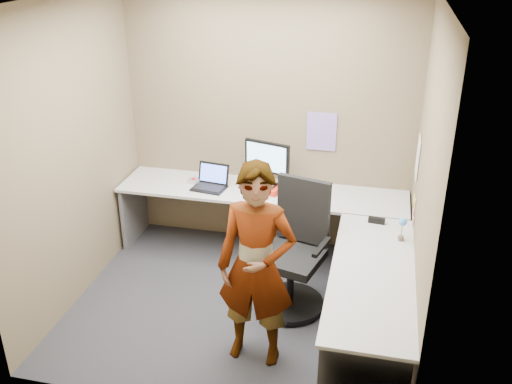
% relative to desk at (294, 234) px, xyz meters
% --- Properties ---
extents(ground, '(3.00, 3.00, 0.00)m').
position_rel_desk_xyz_m(ground, '(-0.44, -0.39, -0.59)').
color(ground, '#242429').
rests_on(ground, ground).
extents(wall_back, '(3.00, 0.00, 3.00)m').
position_rel_desk_xyz_m(wall_back, '(-0.44, 0.91, 0.76)').
color(wall_back, brown).
rests_on(wall_back, ground).
extents(wall_right, '(0.00, 2.70, 2.70)m').
position_rel_desk_xyz_m(wall_right, '(1.06, -0.39, 0.76)').
color(wall_right, brown).
rests_on(wall_right, ground).
extents(wall_left, '(0.00, 2.70, 2.70)m').
position_rel_desk_xyz_m(wall_left, '(-1.94, -0.39, 0.76)').
color(wall_left, brown).
rests_on(wall_left, ground).
extents(desk, '(2.98, 2.58, 0.73)m').
position_rel_desk_xyz_m(desk, '(0.00, 0.00, 0.00)').
color(desk, '#B1B1B1').
rests_on(desk, ground).
extents(paper_ream, '(0.35, 0.30, 0.06)m').
position_rel_desk_xyz_m(paper_ream, '(-0.39, 0.59, 0.17)').
color(paper_ream, red).
rests_on(paper_ream, desk).
extents(monitor, '(0.48, 0.20, 0.46)m').
position_rel_desk_xyz_m(monitor, '(-0.39, 0.61, 0.47)').
color(monitor, black).
rests_on(monitor, paper_ream).
extents(laptop, '(0.37, 0.32, 0.24)m').
position_rel_desk_xyz_m(laptop, '(-0.96, 0.55, 0.20)').
color(laptop, black).
rests_on(laptop, desk).
extents(trackball_mouse, '(0.12, 0.08, 0.07)m').
position_rel_desk_xyz_m(trackball_mouse, '(-1.17, 0.61, 0.17)').
color(trackball_mouse, '#B7B7BC').
rests_on(trackball_mouse, desk).
extents(origami, '(0.10, 0.10, 0.06)m').
position_rel_desk_xyz_m(origami, '(-0.34, 0.36, 0.17)').
color(origami, white).
rests_on(origami, desk).
extents(stapler, '(0.15, 0.06, 0.05)m').
position_rel_desk_xyz_m(stapler, '(0.74, 0.13, 0.17)').
color(stapler, black).
rests_on(stapler, desk).
extents(flower, '(0.07, 0.07, 0.22)m').
position_rel_desk_xyz_m(flower, '(0.95, -0.15, 0.28)').
color(flower, brown).
rests_on(flower, desk).
extents(calendar_purple, '(0.30, 0.01, 0.40)m').
position_rel_desk_xyz_m(calendar_purple, '(0.11, 0.90, 0.71)').
color(calendar_purple, '#846BB7').
rests_on(calendar_purple, wall_back).
extents(calendar_white, '(0.01, 0.28, 0.38)m').
position_rel_desk_xyz_m(calendar_white, '(1.05, 0.51, 0.66)').
color(calendar_white, white).
rests_on(calendar_white, wall_right).
extents(sticky_note_a, '(0.01, 0.07, 0.07)m').
position_rel_desk_xyz_m(sticky_note_a, '(1.05, 0.16, 0.36)').
color(sticky_note_a, '#F2E059').
rests_on(sticky_note_a, wall_right).
extents(sticky_note_b, '(0.01, 0.07, 0.07)m').
position_rel_desk_xyz_m(sticky_note_b, '(1.05, 0.21, 0.23)').
color(sticky_note_b, pink).
rests_on(sticky_note_b, wall_right).
extents(sticky_note_c, '(0.01, 0.07, 0.07)m').
position_rel_desk_xyz_m(sticky_note_c, '(1.05, 0.09, 0.21)').
color(sticky_note_c, pink).
rests_on(sticky_note_c, wall_right).
extents(sticky_note_d, '(0.01, 0.07, 0.07)m').
position_rel_desk_xyz_m(sticky_note_d, '(1.05, 0.31, 0.33)').
color(sticky_note_d, '#F2E059').
rests_on(sticky_note_d, wall_right).
extents(office_chair, '(0.67, 0.64, 1.18)m').
position_rel_desk_xyz_m(office_chair, '(0.05, -0.25, -0.11)').
color(office_chair, black).
rests_on(office_chair, ground).
extents(person, '(0.62, 0.42, 1.67)m').
position_rel_desk_xyz_m(person, '(-0.13, -1.00, 0.25)').
color(person, '#999399').
rests_on(person, ground).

